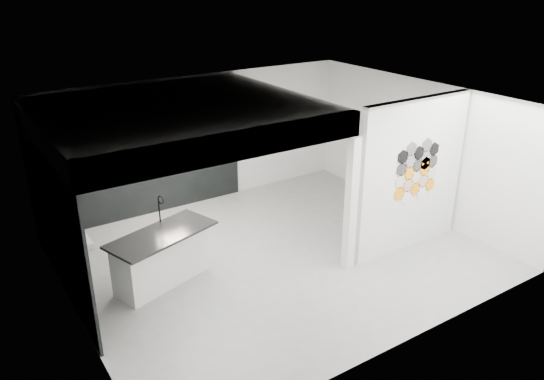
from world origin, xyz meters
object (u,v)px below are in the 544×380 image
(partition_panel, at_px, (412,175))
(glass_bowl, at_px, (209,142))
(kettle, at_px, (202,142))
(bottle_dark, at_px, (120,156))
(utensil_cup, at_px, (113,159))
(stockpot, at_px, (80,164))
(glass_vase, at_px, (208,141))
(kitchen_island, at_px, (161,257))
(wall_basin, at_px, (76,242))

(partition_panel, distance_m, glass_bowl, 4.39)
(kettle, relative_size, bottle_dark, 0.94)
(glass_bowl, bearing_deg, partition_panel, -61.77)
(glass_bowl, xyz_separation_m, utensil_cup, (-2.09, 0.00, 0.00))
(stockpot, distance_m, glass_vase, 2.70)
(partition_panel, distance_m, glass_vase, 4.39)
(kitchen_island, height_order, bottle_dark, bottle_dark)
(bottle_dark, bearing_deg, glass_bowl, 0.00)
(partition_panel, bearing_deg, utensil_cup, 137.11)
(glass_vase, height_order, bottle_dark, bottle_dark)
(kitchen_island, height_order, glass_vase, glass_vase)
(utensil_cup, bearing_deg, kettle, 0.00)
(partition_panel, bearing_deg, stockpot, 141.01)
(stockpot, distance_m, bottle_dark, 0.77)
(partition_panel, relative_size, stockpot, 13.71)
(stockpot, height_order, glass_bowl, stockpot)
(wall_basin, height_order, glass_bowl, glass_bowl)
(kitchen_island, relative_size, bottle_dark, 11.18)
(partition_panel, bearing_deg, kitchen_island, 163.41)
(stockpot, distance_m, utensil_cup, 0.61)
(bottle_dark, bearing_deg, utensil_cup, 180.00)
(kitchen_island, height_order, utensil_cup, utensil_cup)
(wall_basin, distance_m, glass_vase, 4.01)
(wall_basin, height_order, bottle_dark, bottle_dark)
(glass_bowl, relative_size, glass_vase, 0.82)
(kitchen_island, relative_size, kettle, 11.85)
(utensil_cup, bearing_deg, glass_vase, 0.00)
(kettle, xyz_separation_m, bottle_dark, (-1.79, 0.00, 0.02))
(glass_bowl, relative_size, bottle_dark, 0.75)
(glass_bowl, xyz_separation_m, glass_vase, (0.00, 0.00, 0.03))
(partition_panel, height_order, stockpot, partition_panel)
(partition_panel, relative_size, utensil_cup, 27.94)
(kitchen_island, bearing_deg, stockpot, 82.72)
(partition_panel, xyz_separation_m, kettle, (-2.22, 3.87, -0.01))
(stockpot, relative_size, utensil_cup, 2.04)
(wall_basin, xyz_separation_m, utensil_cup, (1.30, 2.07, 0.52))
(partition_panel, distance_m, stockpot, 6.14)
(glass_vase, distance_m, utensil_cup, 2.09)
(wall_basin, bearing_deg, kitchen_island, -24.02)
(partition_panel, xyz_separation_m, kitchen_island, (-4.30, 1.28, -0.92))
(partition_panel, bearing_deg, kettle, 119.87)
(glass_bowl, distance_m, utensil_cup, 2.09)
(bottle_dark, distance_m, utensil_cup, 0.16)
(wall_basin, bearing_deg, partition_panel, -18.23)
(utensil_cup, bearing_deg, stockpot, 180.00)
(partition_panel, relative_size, wall_basin, 4.67)
(kettle, xyz_separation_m, glass_bowl, (0.14, 0.00, -0.02))
(wall_basin, height_order, glass_vase, glass_vase)
(glass_bowl, bearing_deg, glass_vase, 0.00)
(kettle, bearing_deg, glass_bowl, 1.99)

